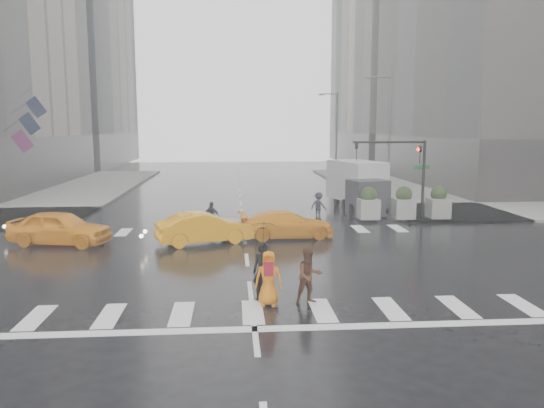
{
  "coord_description": "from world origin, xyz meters",
  "views": [
    {
      "loc": [
        -0.53,
        -20.47,
        5.22
      ],
      "look_at": [
        1.15,
        2.0,
        1.94
      ],
      "focal_mm": 35.0,
      "sensor_mm": 36.0,
      "label": 1
    }
  ],
  "objects": [
    {
      "name": "ground",
      "position": [
        0.0,
        0.0,
        0.0
      ],
      "size": [
        120.0,
        120.0,
        0.0
      ],
      "primitive_type": "plane",
      "color": "black",
      "rests_on": "ground"
    },
    {
      "name": "traffic_signal_pole",
      "position": [
        9.01,
        8.01,
        3.22
      ],
      "size": [
        4.45,
        0.42,
        4.5
      ],
      "color": "black",
      "rests_on": "ground"
    },
    {
      "name": "flag_cluster",
      "position": [
        -15.08,
        18.5,
        5.64
      ],
      "size": [
        2.87,
        3.06,
        4.69
      ],
      "color": "#59595B",
      "rests_on": "ground"
    },
    {
      "name": "pedestrian_far_b",
      "position": [
        4.35,
        9.14,
        0.77
      ],
      "size": [
        1.13,
        1.03,
        1.54
      ],
      "primitive_type": "imported",
      "rotation": [
        0.0,
        0.0,
        2.52
      ],
      "color": "black",
      "rests_on": "ground"
    },
    {
      "name": "street_lamp_near",
      "position": [
        10.87,
        18.0,
        4.95
      ],
      "size": [
        2.15,
        0.22,
        9.0
      ],
      "color": "#59595B",
      "rests_on": "ground"
    },
    {
      "name": "street_lamp_far",
      "position": [
        10.87,
        38.0,
        4.95
      ],
      "size": [
        2.15,
        0.22,
        9.0
      ],
      "color": "#59595B",
      "rests_on": "ground"
    },
    {
      "name": "planter_east",
      "position": [
        11.0,
        8.2,
        0.98
      ],
      "size": [
        1.1,
        1.1,
        1.8
      ],
      "color": "gray",
      "rests_on": "ground"
    },
    {
      "name": "planter_mid",
      "position": [
        9.0,
        8.2,
        0.98
      ],
      "size": [
        1.1,
        1.1,
        1.8
      ],
      "color": "gray",
      "rests_on": "ground"
    },
    {
      "name": "building_ne_far",
      "position": [
        29.0,
        56.0,
        16.27
      ],
      "size": [
        26.05,
        26.05,
        36.0
      ],
      "color": "#A89F92",
      "rests_on": "ground"
    },
    {
      "name": "road_markings",
      "position": [
        0.0,
        0.0,
        0.01
      ],
      "size": [
        18.0,
        48.0,
        0.01
      ],
      "primitive_type": null,
      "color": "silver",
      "rests_on": "ground"
    },
    {
      "name": "pedestrian_brown",
      "position": [
        1.71,
        -5.32,
        0.84
      ],
      "size": [
        0.95,
        0.82,
        1.68
      ],
      "primitive_type": "imported",
      "rotation": [
        0.0,
        0.0,
        0.26
      ],
      "color": "#49281A",
      "rests_on": "ground"
    },
    {
      "name": "pedestrian_orange",
      "position": [
        0.49,
        -5.43,
        0.82
      ],
      "size": [
        0.84,
        0.59,
        1.63
      ],
      "rotation": [
        0.0,
        0.0,
        -0.09
      ],
      "color": "orange",
      "rests_on": "ground"
    },
    {
      "name": "taxi_mid",
      "position": [
        -1.83,
        3.15,
        0.71
      ],
      "size": [
        4.54,
        2.72,
        1.41
      ],
      "primitive_type": "imported",
      "rotation": [
        0.0,
        0.0,
        1.88
      ],
      "color": "#FF9B0D",
      "rests_on": "ground"
    },
    {
      "name": "pedestrian_black",
      "position": [
        0.36,
        -4.99,
        1.58
      ],
      "size": [
        1.08,
        1.1,
        2.43
      ],
      "rotation": [
        0.0,
        0.0,
        -0.13
      ],
      "color": "black",
      "rests_on": "ground"
    },
    {
      "name": "pedestrian_far_a",
      "position": [
        -1.59,
        5.86,
        0.76
      ],
      "size": [
        1.03,
        0.84,
        1.51
      ],
      "primitive_type": "imported",
      "rotation": [
        0.0,
        0.0,
        2.74
      ],
      "color": "black",
      "rests_on": "ground"
    },
    {
      "name": "taxi_front",
      "position": [
        -8.24,
        3.37,
        0.77
      ],
      "size": [
        4.79,
        2.77,
        1.54
      ],
      "primitive_type": "imported",
      "rotation": [
        0.0,
        0.0,
        1.35
      ],
      "color": "#FF9B0D",
      "rests_on": "ground"
    },
    {
      "name": "taxi_rear",
      "position": [
        2.0,
        4.09,
        0.65
      ],
      "size": [
        4.1,
        2.17,
        1.3
      ],
      "primitive_type": "imported",
      "rotation": [
        0.0,
        0.0,
        1.66
      ],
      "color": "#FF9B0D",
      "rests_on": "ground"
    },
    {
      "name": "building_nw_far",
      "position": [
        -29.0,
        56.0,
        20.19
      ],
      "size": [
        26.05,
        26.05,
        44.0
      ],
      "color": "slate",
      "rests_on": "ground"
    },
    {
      "name": "sidewalk_ne",
      "position": [
        19.5,
        17.5,
        0.07
      ],
      "size": [
        35.0,
        35.0,
        0.15
      ],
      "primitive_type": "cube",
      "color": "gray",
      "rests_on": "ground"
    },
    {
      "name": "box_truck",
      "position": [
        7.31,
        11.7,
        1.65
      ],
      "size": [
        2.18,
        5.81,
        3.08
      ],
      "rotation": [
        0.0,
        0.0,
        0.29
      ],
      "color": "#BABABC",
      "rests_on": "ground"
    },
    {
      "name": "planter_west",
      "position": [
        7.0,
        8.2,
        0.98
      ],
      "size": [
        1.1,
        1.1,
        1.8
      ],
      "color": "gray",
      "rests_on": "ground"
    }
  ]
}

